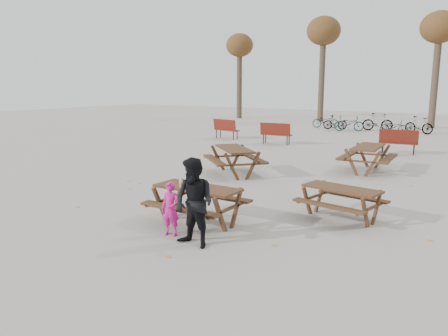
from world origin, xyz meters
The scene contains 14 objects.
ground centered at (0.00, 0.00, 0.00)m, with size 80.00×80.00×0.00m, color gray.
main_picnic_table centered at (0.00, 0.00, 0.59)m, with size 1.80×1.45×0.78m.
food_tray centered at (0.19, -0.10, 0.79)m, with size 0.18×0.11×0.04m, color silver.
bread_roll centered at (0.19, -0.10, 0.83)m, with size 0.14×0.06×0.05m, color tan.
soda_bottle centered at (-0.26, -0.21, 0.85)m, with size 0.07×0.07×0.17m.
child centered at (0.01, -0.86, 0.52)m, with size 0.38×0.25×1.03m, color #CA1983.
adult centered at (0.73, -1.08, 0.79)m, with size 0.77×0.60×1.58m, color black.
picnic_table_east centered at (2.38, 1.88, 0.34)m, with size 1.60×1.29×0.69m, color #3C2415, non-canonical shape.
picnic_table_north centered at (-1.96, 4.64, 0.43)m, with size 1.98×1.59×0.85m, color #3C2415, non-canonical shape.
picnic_table_far centered at (1.44, 7.41, 0.42)m, with size 1.96×1.58×0.85m, color #3C2415, non-canonical shape.
park_bench_row centered at (-1.26, 12.30, 0.52)m, with size 13.50×1.92×1.03m.
bicycle_row centered at (-2.14, 20.30, 0.47)m, with size 7.54×2.24×1.08m.
tree_row centered at (0.90, 25.15, 6.19)m, with size 32.17×3.52×8.26m.
fallen_leaves centered at (0.50, 2.50, 0.00)m, with size 11.00×11.00×0.01m, color #CB7B30, non-canonical shape.
Camera 1 is at (5.15, -6.95, 2.82)m, focal length 35.00 mm.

